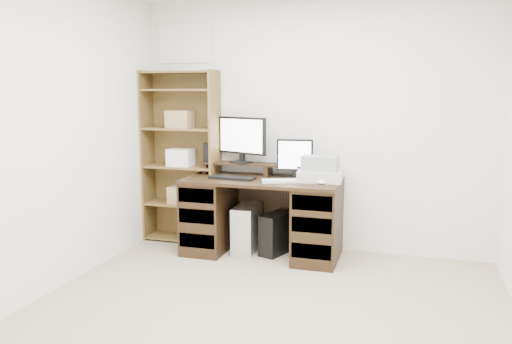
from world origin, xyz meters
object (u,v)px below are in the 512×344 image
at_px(monitor_small, 295,157).
at_px(tower_silver, 247,228).
at_px(bookshelf, 182,155).
at_px(printer, 320,176).
at_px(tower_black, 277,233).
at_px(desk, 262,215).
at_px(monitor_wide, 242,137).

xyz_separation_m(monitor_small, tower_silver, (-0.47, -0.05, -0.73)).
relative_size(monitor_small, bookshelf, 0.21).
height_order(printer, bookshelf, bookshelf).
distance_m(printer, tower_black, 0.73).
height_order(monitor_small, printer, monitor_small).
distance_m(monitor_small, tower_black, 0.77).
bearing_deg(desk, bookshelf, 167.36).
relative_size(desk, monitor_wide, 2.70).
bearing_deg(printer, monitor_wide, 165.49).
relative_size(desk, printer, 3.71).
height_order(desk, tower_silver, desk).
relative_size(monitor_wide, monitor_small, 1.46).
bearing_deg(monitor_wide, tower_black, 2.56).
relative_size(monitor_small, printer, 0.94).
bearing_deg(monitor_wide, desk, -14.34).
xyz_separation_m(desk, monitor_small, (0.29, 0.11, 0.57)).
bearing_deg(tower_black, monitor_small, 38.45).
bearing_deg(tower_silver, printer, -3.73).
bearing_deg(tower_silver, monitor_wide, 121.90).
relative_size(desk, bookshelf, 0.83).
bearing_deg(tower_silver, monitor_small, 4.58).
relative_size(monitor_small, tower_black, 0.87).
relative_size(desk, tower_black, 3.43).
relative_size(monitor_wide, bookshelf, 0.31).
bearing_deg(tower_silver, tower_black, -1.89).
relative_size(desk, monitor_small, 3.93).
xyz_separation_m(printer, tower_black, (-0.42, 0.02, -0.60)).
height_order(desk, monitor_small, monitor_small).
xyz_separation_m(monitor_wide, printer, (0.83, -0.16, -0.33)).
xyz_separation_m(tower_silver, bookshelf, (-0.77, 0.16, 0.69)).
bearing_deg(tower_silver, bookshelf, 166.40).
bearing_deg(bookshelf, tower_silver, -11.51).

